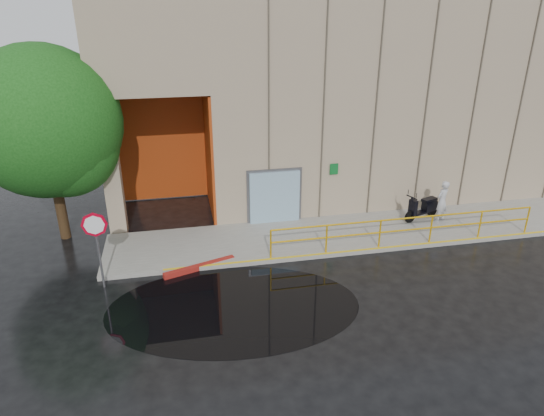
{
  "coord_description": "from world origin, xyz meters",
  "views": [
    {
      "loc": [
        -3.25,
        -10.63,
        8.06
      ],
      "look_at": [
        -0.49,
        3.0,
        2.0
      ],
      "focal_mm": 32.0,
      "sensor_mm": 36.0,
      "label": 1
    }
  ],
  "objects_px": {
    "stop_sign": "(96,234)",
    "red_curb": "(200,267)",
    "tree_near": "(50,128)",
    "scooter": "(423,201)",
    "person": "(442,201)"
  },
  "relations": [
    {
      "from": "scooter",
      "to": "stop_sign",
      "type": "height_order",
      "value": "stop_sign"
    },
    {
      "from": "scooter",
      "to": "red_curb",
      "type": "bearing_deg",
      "value": 173.42
    },
    {
      "from": "stop_sign",
      "to": "tree_near",
      "type": "xyz_separation_m",
      "value": [
        -1.61,
        3.72,
        2.27
      ]
    },
    {
      "from": "scooter",
      "to": "stop_sign",
      "type": "xyz_separation_m",
      "value": [
        -11.58,
        -2.37,
        0.93
      ]
    },
    {
      "from": "tree_near",
      "to": "red_curb",
      "type": "bearing_deg",
      "value": -35.67
    },
    {
      "from": "person",
      "to": "stop_sign",
      "type": "distance_m",
      "value": 12.41
    },
    {
      "from": "scooter",
      "to": "person",
      "type": "bearing_deg",
      "value": -43.01
    },
    {
      "from": "person",
      "to": "scooter",
      "type": "distance_m",
      "value": 0.68
    },
    {
      "from": "person",
      "to": "red_curb",
      "type": "distance_m",
      "value": 9.47
    },
    {
      "from": "person",
      "to": "scooter",
      "type": "height_order",
      "value": "person"
    },
    {
      "from": "red_curb",
      "to": "tree_near",
      "type": "xyz_separation_m",
      "value": [
        -4.51,
        3.24,
        3.99
      ]
    },
    {
      "from": "stop_sign",
      "to": "person",
      "type": "bearing_deg",
      "value": 33.55
    },
    {
      "from": "stop_sign",
      "to": "tree_near",
      "type": "distance_m",
      "value": 4.65
    },
    {
      "from": "red_curb",
      "to": "tree_near",
      "type": "bearing_deg",
      "value": 144.33
    },
    {
      "from": "stop_sign",
      "to": "red_curb",
      "type": "bearing_deg",
      "value": 33.33
    }
  ]
}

